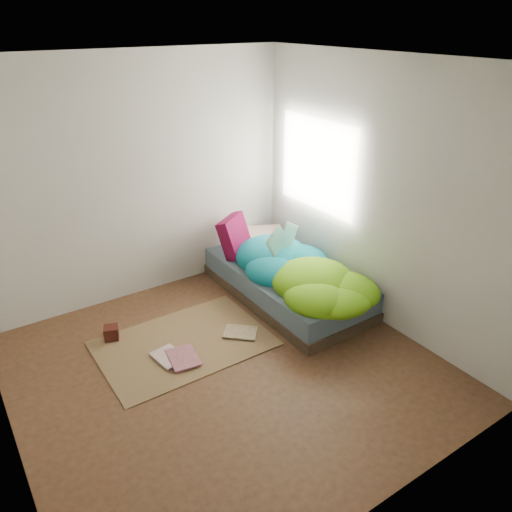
{
  "coord_description": "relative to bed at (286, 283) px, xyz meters",
  "views": [
    {
      "loc": [
        -1.79,
        -3.14,
        2.89
      ],
      "look_at": [
        0.83,
        0.75,
        0.6
      ],
      "focal_mm": 35.0,
      "sensor_mm": 36.0,
      "label": 1
    }
  ],
  "objects": [
    {
      "name": "floor_book_a",
      "position": [
        -1.71,
        -0.32,
        -0.14
      ],
      "size": [
        0.28,
        0.35,
        0.02
      ],
      "primitive_type": "imported",
      "rotation": [
        0.0,
        0.0,
        0.14
      ],
      "color": "silver",
      "rests_on": "rug"
    },
    {
      "name": "bed",
      "position": [
        0.0,
        0.0,
        0.0
      ],
      "size": [
        1.0,
        2.0,
        0.34
      ],
      "color": "#33241C",
      "rests_on": "ground"
    },
    {
      "name": "ground",
      "position": [
        -1.22,
        -0.72,
        -0.17
      ],
      "size": [
        3.5,
        3.5,
        0.0
      ],
      "primitive_type": "cube",
      "color": "#472B1B",
      "rests_on": "ground"
    },
    {
      "name": "room_walls",
      "position": [
        -1.21,
        -0.71,
        1.46
      ],
      "size": [
        3.54,
        3.54,
        2.62
      ],
      "color": "beige",
      "rests_on": "ground"
    },
    {
      "name": "wooden_box",
      "position": [
        -1.92,
        0.29,
        -0.09
      ],
      "size": [
        0.17,
        0.17,
        0.13
      ],
      "primitive_type": "cube",
      "rotation": [
        0.0,
        0.0,
        -0.38
      ],
      "color": "#350E0C",
      "rests_on": "rug"
    },
    {
      "name": "rug",
      "position": [
        -1.37,
        -0.17,
        -0.16
      ],
      "size": [
        1.6,
        1.1,
        0.01
      ],
      "primitive_type": "cube",
      "color": "brown",
      "rests_on": "ground"
    },
    {
      "name": "duvet",
      "position": [
        0.0,
        -0.22,
        0.34
      ],
      "size": [
        0.96,
        1.84,
        0.34
      ],
      "primitive_type": null,
      "color": "#086581",
      "rests_on": "bed"
    },
    {
      "name": "pillow_floral",
      "position": [
        0.22,
        0.82,
        0.23
      ],
      "size": [
        0.6,
        0.53,
        0.12
      ],
      "primitive_type": "cube",
      "rotation": [
        0.0,
        0.0,
        -0.5
      ],
      "color": "silver",
      "rests_on": "bed"
    },
    {
      "name": "floor_book_b",
      "position": [
        -1.62,
        -0.38,
        -0.14
      ],
      "size": [
        0.31,
        0.39,
        0.03
      ],
      "primitive_type": "imported",
      "rotation": [
        0.0,
        0.0,
        -0.16
      ],
      "color": "#C8737E",
      "rests_on": "rug"
    },
    {
      "name": "open_book",
      "position": [
        -0.03,
        0.05,
        0.64
      ],
      "size": [
        0.43,
        0.2,
        0.26
      ],
      "primitive_type": null,
      "rotation": [
        0.0,
        0.0,
        0.26
      ],
      "color": "#2B8434",
      "rests_on": "duvet"
    },
    {
      "name": "floor_book_c",
      "position": [
        -0.91,
        -0.43,
        -0.14
      ],
      "size": [
        0.4,
        0.39,
        0.02
      ],
      "primitive_type": "imported",
      "rotation": [
        0.0,
        0.0,
        0.83
      ],
      "color": "tan",
      "rests_on": "rug"
    },
    {
      "name": "pillow_magenta",
      "position": [
        -0.25,
        0.68,
        0.4
      ],
      "size": [
        0.46,
        0.36,
        0.45
      ],
      "primitive_type": "cube",
      "rotation": [
        0.0,
        0.0,
        0.57
      ],
      "color": "#46042B",
      "rests_on": "bed"
    }
  ]
}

